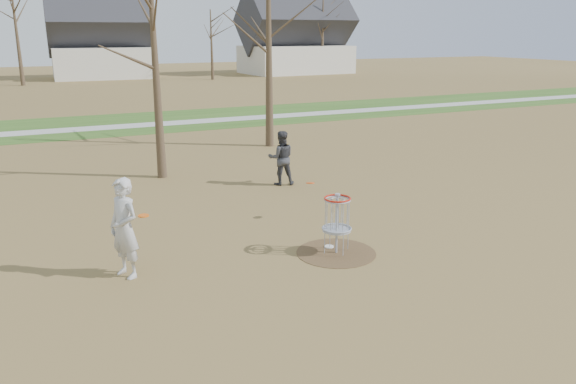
# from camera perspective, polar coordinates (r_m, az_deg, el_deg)

# --- Properties ---
(ground) EXTENTS (160.00, 160.00, 0.00)m
(ground) POSITION_cam_1_polar(r_m,az_deg,el_deg) (12.76, 4.91, -6.18)
(ground) COLOR brown
(ground) RESTS_ON ground
(green_band) EXTENTS (160.00, 8.00, 0.01)m
(green_band) POSITION_cam_1_polar(r_m,az_deg,el_deg) (32.14, -14.09, 6.91)
(green_band) COLOR #2D5119
(green_band) RESTS_ON ground
(footpath) EXTENTS (160.00, 1.50, 0.01)m
(footpath) POSITION_cam_1_polar(r_m,az_deg,el_deg) (31.17, -13.73, 6.69)
(footpath) COLOR #9E9E99
(footpath) RESTS_ON green_band
(dirt_circle) EXTENTS (1.80, 1.80, 0.01)m
(dirt_circle) POSITION_cam_1_polar(r_m,az_deg,el_deg) (12.76, 4.91, -6.16)
(dirt_circle) COLOR #47331E
(dirt_circle) RESTS_ON ground
(player_standing) EXTENTS (0.78, 0.89, 2.06)m
(player_standing) POSITION_cam_1_polar(r_m,az_deg,el_deg) (11.67, -16.30, -3.56)
(player_standing) COLOR #B9B9B9
(player_standing) RESTS_ON ground
(player_throwing) EXTENTS (1.00, 0.87, 1.76)m
(player_throwing) POSITION_cam_1_polar(r_m,az_deg,el_deg) (18.12, -0.70, 3.48)
(player_throwing) COLOR #35353A
(player_throwing) RESTS_ON ground
(disc_grounded) EXTENTS (0.22, 0.22, 0.02)m
(disc_grounded) POSITION_cam_1_polar(r_m,az_deg,el_deg) (13.05, 4.19, -5.55)
(disc_grounded) COLOR silver
(disc_grounded) RESTS_ON dirt_circle
(discs_in_play) EXTENTS (4.86, 2.03, 0.35)m
(discs_in_play) POSITION_cam_1_polar(r_m,az_deg,el_deg) (12.98, -4.67, -0.44)
(discs_in_play) COLOR #FE470D
(discs_in_play) RESTS_ON ground
(disc_golf_basket) EXTENTS (0.64, 0.64, 1.35)m
(disc_golf_basket) POSITION_cam_1_polar(r_m,az_deg,el_deg) (12.45, 5.01, -2.28)
(disc_golf_basket) COLOR #9EA3AD
(disc_golf_basket) RESTS_ON ground
(bare_trees) EXTENTS (52.62, 44.98, 9.00)m
(bare_trees) POSITION_cam_1_polar(r_m,az_deg,el_deg) (46.66, -16.05, 16.05)
(bare_trees) COLOR #382B1E
(bare_trees) RESTS_ON ground
(houses_row) EXTENTS (56.51, 10.01, 7.26)m
(houses_row) POSITION_cam_1_polar(r_m,az_deg,el_deg) (63.63, -16.16, 14.22)
(houses_row) COLOR silver
(houses_row) RESTS_ON ground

